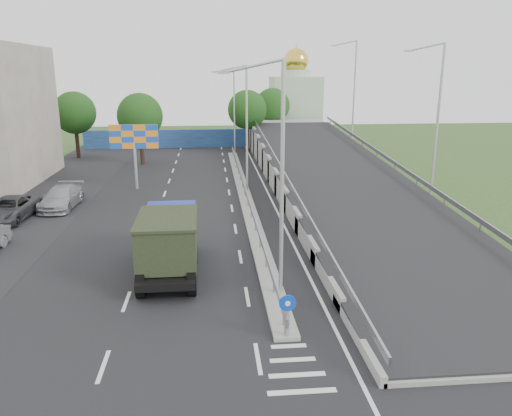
{
  "coord_description": "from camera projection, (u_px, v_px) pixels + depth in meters",
  "views": [
    {
      "loc": [
        -2.69,
        -14.37,
        9.73
      ],
      "look_at": [
        -0.16,
        13.0,
        2.2
      ],
      "focal_mm": 35.0,
      "sensor_mm": 36.0,
      "label": 1
    }
  ],
  "objects": [
    {
      "name": "lamp_post_near",
      "position": [
        278.0,
        169.0,
        20.84
      ],
      "size": [
        2.74,
        0.18,
        10.08
      ],
      "color": "#B2B5B7",
      "rests_on": "median"
    },
    {
      "name": "blue_wall",
      "position": [
        200.0,
        138.0,
        65.87
      ],
      "size": [
        30.0,
        0.5,
        2.4
      ],
      "primitive_type": "cube",
      "color": "navy",
      "rests_on": "ground"
    },
    {
      "name": "billboard",
      "position": [
        134.0,
        140.0,
        41.59
      ],
      "size": [
        4.0,
        0.24,
        5.5
      ],
      "color": "#B2B5B7",
      "rests_on": "ground"
    },
    {
      "name": "median",
      "position": [
        245.0,
        197.0,
        39.63
      ],
      "size": [
        1.0,
        44.0,
        0.2
      ],
      "primitive_type": "cube",
      "color": "gray",
      "rests_on": "ground"
    },
    {
      "name": "parking_strip",
      "position": [
        18.0,
        218.0,
        34.39
      ],
      "size": [
        8.0,
        90.0,
        0.05
      ],
      "primitive_type": "cube",
      "color": "black",
      "rests_on": "ground"
    },
    {
      "name": "overpass_ramp",
      "position": [
        339.0,
        175.0,
        39.86
      ],
      "size": [
        10.0,
        50.0,
        3.5
      ],
      "color": "gray",
      "rests_on": "ground"
    },
    {
      "name": "tree_ramp_far",
      "position": [
        272.0,
        106.0,
        68.59
      ],
      "size": [
        4.8,
        4.8,
        7.6
      ],
      "color": "black",
      "rests_on": "ground"
    },
    {
      "name": "parked_car_d",
      "position": [
        61.0,
        198.0,
        36.62
      ],
      "size": [
        2.45,
        5.53,
        1.58
      ],
      "primitive_type": "imported",
      "rotation": [
        0.0,
        0.0,
        -0.04
      ],
      "color": "#999BA1",
      "rests_on": "ground"
    },
    {
      "name": "tree_median_far",
      "position": [
        247.0,
        110.0,
        61.51
      ],
      "size": [
        4.8,
        4.8,
        7.6
      ],
      "color": "black",
      "rests_on": "ground"
    },
    {
      "name": "tree_left_mid",
      "position": [
        140.0,
        116.0,
        52.76
      ],
      "size": [
        4.8,
        4.8,
        7.6
      ],
      "color": "black",
      "rests_on": "ground"
    },
    {
      "name": "tree_left_far",
      "position": [
        75.0,
        113.0,
        56.85
      ],
      "size": [
        4.8,
        4.8,
        7.6
      ],
      "color": "black",
      "rests_on": "ground"
    },
    {
      "name": "ground",
      "position": [
        297.0,
        374.0,
        16.61
      ],
      "size": [
        160.0,
        160.0,
        0.0
      ],
      "primitive_type": "plane",
      "color": "#2D4C1E",
      "rests_on": "ground"
    },
    {
      "name": "road_surface",
      "position": [
        207.0,
        213.0,
        35.55
      ],
      "size": [
        26.0,
        90.0,
        0.04
      ],
      "primitive_type": "cube",
      "color": "black",
      "rests_on": "ground"
    },
    {
      "name": "sign_bollard",
      "position": [
        287.0,
        315.0,
        18.42
      ],
      "size": [
        0.64,
        0.23,
        1.67
      ],
      "color": "black",
      "rests_on": "median"
    },
    {
      "name": "church",
      "position": [
        295.0,
        103.0,
        73.72
      ],
      "size": [
        7.0,
        7.0,
        13.8
      ],
      "color": "#B2CCAD",
      "rests_on": "ground"
    },
    {
      "name": "parked_car_c",
      "position": [
        9.0,
        209.0,
        33.61
      ],
      "size": [
        2.99,
        5.78,
        1.56
      ],
      "primitive_type": "imported",
      "rotation": [
        0.0,
        0.0,
        -0.07
      ],
      "color": "#35373B",
      "rests_on": "ground"
    },
    {
      "name": "median_guardrail",
      "position": [
        245.0,
        189.0,
        39.46
      ],
      "size": [
        0.09,
        44.0,
        0.71
      ],
      "color": "gray",
      "rests_on": "median"
    },
    {
      "name": "lamp_post_far",
      "position": [
        233.0,
        106.0,
        59.26
      ],
      "size": [
        2.74,
        0.18,
        10.08
      ],
      "color": "#B2B5B7",
      "rests_on": "median"
    },
    {
      "name": "dump_truck",
      "position": [
        169.0,
        239.0,
        24.59
      ],
      "size": [
        2.86,
        7.19,
        3.16
      ],
      "rotation": [
        0.0,
        0.0,
        0.01
      ],
      "color": "black",
      "rests_on": "ground"
    },
    {
      "name": "lamp_post_mid",
      "position": [
        244.0,
        122.0,
        40.05
      ],
      "size": [
        2.74,
        0.18,
        10.08
      ],
      "color": "#B2B5B7",
      "rests_on": "median"
    }
  ]
}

